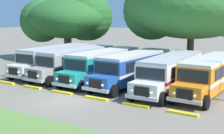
% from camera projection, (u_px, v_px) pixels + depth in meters
% --- Properties ---
extents(ground_plane, '(220.00, 220.00, 0.00)m').
position_uv_depth(ground_plane, '(65.00, 101.00, 23.18)').
color(ground_plane, slate).
extents(parked_bus_slot_0, '(3.11, 10.90, 2.82)m').
position_uv_depth(parked_bus_slot_0, '(54.00, 58.00, 33.83)').
color(parked_bus_slot_0, silver).
rests_on(parked_bus_slot_0, ground_plane).
extents(parked_bus_slot_1, '(2.96, 10.88, 2.82)m').
position_uv_depth(parked_bus_slot_1, '(76.00, 61.00, 31.90)').
color(parked_bus_slot_1, '#9E9993').
rests_on(parked_bus_slot_1, ground_plane).
extents(parked_bus_slot_2, '(2.83, 10.86, 2.82)m').
position_uv_depth(parked_bus_slot_2, '(103.00, 64.00, 30.09)').
color(parked_bus_slot_2, teal).
rests_on(parked_bus_slot_2, ground_plane).
extents(parked_bus_slot_3, '(2.91, 10.87, 2.82)m').
position_uv_depth(parked_bus_slot_3, '(134.00, 67.00, 28.39)').
color(parked_bus_slot_3, '#23519E').
rests_on(parked_bus_slot_3, ground_plane).
extents(parked_bus_slot_4, '(3.13, 10.90, 2.82)m').
position_uv_depth(parked_bus_slot_4, '(171.00, 71.00, 26.28)').
color(parked_bus_slot_4, silver).
rests_on(parked_bus_slot_4, ground_plane).
extents(parked_bus_slot_5, '(2.83, 10.86, 2.82)m').
position_uv_depth(parked_bus_slot_5, '(211.00, 73.00, 25.35)').
color(parked_bus_slot_5, orange).
rests_on(parked_bus_slot_5, ground_plane).
extents(curb_wheelstop_0, '(2.00, 0.36, 0.15)m').
position_uv_depth(curb_wheelstop_0, '(6.00, 83.00, 28.91)').
color(curb_wheelstop_0, yellow).
rests_on(curb_wheelstop_0, ground_plane).
extents(curb_wheelstop_1, '(2.00, 0.36, 0.15)m').
position_uv_depth(curb_wheelstop_1, '(32.00, 87.00, 27.12)').
color(curb_wheelstop_1, yellow).
rests_on(curb_wheelstop_1, ground_plane).
extents(curb_wheelstop_2, '(2.00, 0.36, 0.15)m').
position_uv_depth(curb_wheelstop_2, '(62.00, 92.00, 25.33)').
color(curb_wheelstop_2, yellow).
rests_on(curb_wheelstop_2, ground_plane).
extents(curb_wheelstop_3, '(2.00, 0.36, 0.15)m').
position_uv_depth(curb_wheelstop_3, '(96.00, 98.00, 23.54)').
color(curb_wheelstop_3, yellow).
rests_on(curb_wheelstop_3, ground_plane).
extents(curb_wheelstop_4, '(2.00, 0.36, 0.15)m').
position_uv_depth(curb_wheelstop_4, '(136.00, 105.00, 21.75)').
color(curb_wheelstop_4, yellow).
rests_on(curb_wheelstop_4, ground_plane).
extents(curb_wheelstop_5, '(2.00, 0.36, 0.15)m').
position_uv_depth(curb_wheelstop_5, '(183.00, 113.00, 19.96)').
color(curb_wheelstop_5, yellow).
rests_on(curb_wheelstop_5, ground_plane).
extents(broad_shade_tree, '(15.67, 15.97, 11.16)m').
position_uv_depth(broad_shade_tree, '(196.00, 7.00, 35.58)').
color(broad_shade_tree, brown).
rests_on(broad_shade_tree, ground_plane).
extents(secondary_tree, '(12.47, 12.38, 9.40)m').
position_uv_depth(secondary_tree, '(72.00, 18.00, 43.50)').
color(secondary_tree, brown).
rests_on(secondary_tree, ground_plane).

